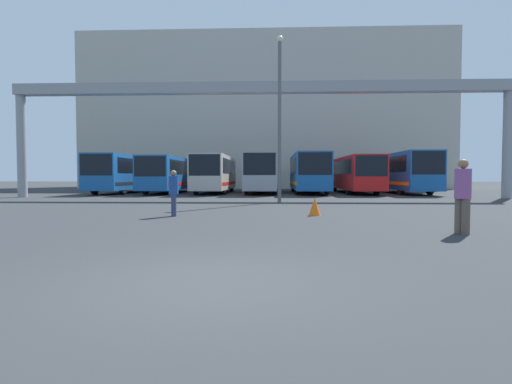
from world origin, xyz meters
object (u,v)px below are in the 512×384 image
(bus_slot_2, at_px, (215,172))
(traffic_cone, at_px, (315,207))
(bus_slot_6, at_px, (402,171))
(bus_slot_3, at_px, (262,171))
(bus_slot_4, at_px, (308,171))
(pedestrian_mid_left, at_px, (174,192))
(bus_slot_0, at_px, (122,172))
(lamp_post, at_px, (280,113))
(bus_slot_5, at_px, (354,173))
(pedestrian_near_left, at_px, (463,194))
(bus_slot_1, at_px, (169,173))

(bus_slot_2, height_order, traffic_cone, bus_slot_2)
(bus_slot_2, xyz_separation_m, bus_slot_6, (15.63, 0.26, 0.10))
(bus_slot_3, bearing_deg, bus_slot_4, -8.40)
(pedestrian_mid_left, relative_size, traffic_cone, 2.54)
(bus_slot_6, height_order, traffic_cone, bus_slot_6)
(bus_slot_0, height_order, lamp_post, lamp_post)
(lamp_post, bearing_deg, bus_slot_6, 49.08)
(bus_slot_5, xyz_separation_m, bus_slot_6, (3.91, -0.49, 0.16))
(bus_slot_4, bearing_deg, traffic_cone, -94.37)
(bus_slot_4, height_order, lamp_post, lamp_post)
(pedestrian_mid_left, distance_m, traffic_cone, 5.07)
(bus_slot_2, bearing_deg, pedestrian_near_left, -68.06)
(bus_slot_3, xyz_separation_m, bus_slot_4, (3.91, -0.58, 0.01))
(pedestrian_mid_left, bearing_deg, bus_slot_0, -170.10)
(bus_slot_1, height_order, bus_slot_3, bus_slot_3)
(pedestrian_mid_left, bearing_deg, pedestrian_near_left, 48.18)
(bus_slot_0, height_order, pedestrian_near_left, bus_slot_0)
(bus_slot_4, distance_m, bus_slot_5, 3.99)
(bus_slot_6, bearing_deg, bus_slot_4, -177.65)
(bus_slot_0, xyz_separation_m, lamp_post, (13.02, -11.33, 3.05))
(bus_slot_1, xyz_separation_m, bus_slot_5, (15.63, 0.87, 0.02))
(pedestrian_mid_left, xyz_separation_m, traffic_cone, (5.01, 0.46, -0.54))
(bus_slot_1, bearing_deg, bus_slot_5, 3.17)
(bus_slot_5, bearing_deg, bus_slot_2, -176.34)
(bus_slot_6, distance_m, pedestrian_near_left, 24.61)
(pedestrian_near_left, bearing_deg, traffic_cone, 2.71)
(bus_slot_6, relative_size, lamp_post, 1.27)
(bus_slot_0, relative_size, bus_slot_5, 0.81)
(pedestrian_mid_left, bearing_deg, bus_slot_4, 145.97)
(bus_slot_3, bearing_deg, bus_slot_1, -175.41)
(bus_slot_4, bearing_deg, lamp_post, -102.55)
(pedestrian_mid_left, height_order, lamp_post, lamp_post)
(bus_slot_0, bearing_deg, bus_slot_4, 1.32)
(bus_slot_2, relative_size, bus_slot_4, 1.01)
(traffic_cone, bearing_deg, bus_slot_6, 64.41)
(pedestrian_mid_left, distance_m, pedestrian_near_left, 9.07)
(bus_slot_5, relative_size, lamp_post, 1.38)
(bus_slot_4, relative_size, traffic_cone, 16.69)
(bus_slot_2, relative_size, pedestrian_near_left, 5.91)
(bus_slot_4, relative_size, bus_slot_6, 0.94)
(bus_slot_6, distance_m, lamp_post, 16.18)
(bus_slot_1, relative_size, bus_slot_2, 0.98)
(bus_slot_3, relative_size, bus_slot_4, 1.11)
(bus_slot_5, xyz_separation_m, lamp_post, (-6.51, -12.51, 3.13))
(bus_slot_3, relative_size, lamp_post, 1.33)
(bus_slot_2, height_order, bus_slot_3, bus_slot_3)
(bus_slot_4, bearing_deg, bus_slot_5, 11.79)
(pedestrian_near_left, height_order, lamp_post, lamp_post)
(bus_slot_5, distance_m, bus_slot_6, 3.94)
(bus_slot_2, relative_size, traffic_cone, 16.89)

